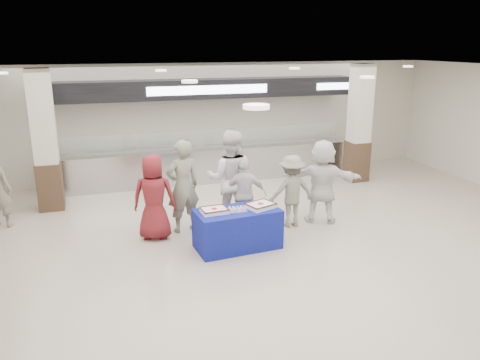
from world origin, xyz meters
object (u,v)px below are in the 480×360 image
object	(u,v)px
chef_tall	(230,179)
civilian_white	(322,181)
sheet_cake_left	(214,210)
civilian_maroon	(154,197)
soldier_a	(183,186)
sheet_cake_right	(261,205)
cupcake_tray	(236,209)
display_table	(238,229)
soldier_b	(291,191)
chef_short	(245,195)

from	to	relation	value
chef_tall	civilian_white	bearing A→B (deg)	-172.15
sheet_cake_left	civilian_maroon	world-z (taller)	civilian_maroon
civilian_maroon	soldier_a	bearing A→B (deg)	-146.90
sheet_cake_left	civilian_maroon	xyz separation A→B (m)	(-0.97, 0.93, 0.05)
civilian_maroon	chef_tall	xyz separation A→B (m)	(1.61, 0.25, 0.17)
sheet_cake_right	cupcake_tray	distance (m)	0.48
display_table	chef_tall	size ratio (longest dim) A/B	0.76
soldier_a	soldier_b	xyz separation A→B (m)	(2.20, -0.39, -0.19)
sheet_cake_left	soldier_a	world-z (taller)	soldier_a
cupcake_tray	soldier_b	xyz separation A→B (m)	(1.42, 0.75, -0.02)
sheet_cake_right	chef_short	bearing A→B (deg)	93.33
sheet_cake_right	cupcake_tray	xyz separation A→B (m)	(-0.48, -0.02, -0.02)
civilian_maroon	soldier_b	size ratio (longest dim) A/B	1.11
soldier_a	sheet_cake_left	bearing A→B (deg)	94.78
sheet_cake_left	soldier_b	size ratio (longest dim) A/B	0.32
chef_short	civilian_white	size ratio (longest dim) A/B	0.84
sheet_cake_right	chef_tall	size ratio (longest dim) A/B	0.30
chef_short	soldier_a	bearing A→B (deg)	1.22
cupcake_tray	chef_tall	bearing A→B (deg)	79.07
soldier_b	soldier_a	bearing A→B (deg)	-8.11
sheet_cake_left	soldier_b	world-z (taller)	soldier_b
display_table	sheet_cake_left	xyz separation A→B (m)	(-0.44, -0.01, 0.42)
sheet_cake_right	chef_short	distance (m)	0.82
civilian_maroon	chef_short	world-z (taller)	civilian_maroon
civilian_white	soldier_b	bearing A→B (deg)	26.65
display_table	chef_short	world-z (taller)	chef_short
display_table	chef_short	bearing A→B (deg)	58.52
sheet_cake_left	chef_short	xyz separation A→B (m)	(0.85, 0.82, -0.04)
civilian_white	chef_tall	bearing A→B (deg)	12.13
chef_tall	sheet_cake_right	bearing A→B (deg)	122.03
sheet_cake_left	soldier_b	xyz separation A→B (m)	(1.84, 0.73, -0.03)
display_table	sheet_cake_right	bearing A→B (deg)	-6.28
cupcake_tray	soldier_b	bearing A→B (deg)	27.84
display_table	cupcake_tray	distance (m)	0.41
display_table	cupcake_tray	world-z (taller)	cupcake_tray
chef_short	sheet_cake_right	bearing A→B (deg)	108.77
soldier_a	chef_tall	bearing A→B (deg)	170.02
civilian_maroon	chef_tall	bearing A→B (deg)	-155.96
soldier_b	civilian_white	world-z (taller)	civilian_white
display_table	civilian_maroon	bearing A→B (deg)	141.89
sheet_cake_left	chef_tall	bearing A→B (deg)	61.20
chef_tall	soldier_b	bearing A→B (deg)	179.78
civilian_maroon	chef_short	distance (m)	1.82
sheet_cake_left	chef_tall	distance (m)	1.36
civilian_maroon	soldier_b	world-z (taller)	civilian_maroon
sheet_cake_right	chef_tall	bearing A→B (deg)	101.97
chef_short	sheet_cake_left	bearing A→B (deg)	59.36
soldier_a	chef_tall	distance (m)	1.01
cupcake_tray	civilian_maroon	bearing A→B (deg)	145.66
soldier_a	chef_short	size ratio (longest dim) A/B	1.25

